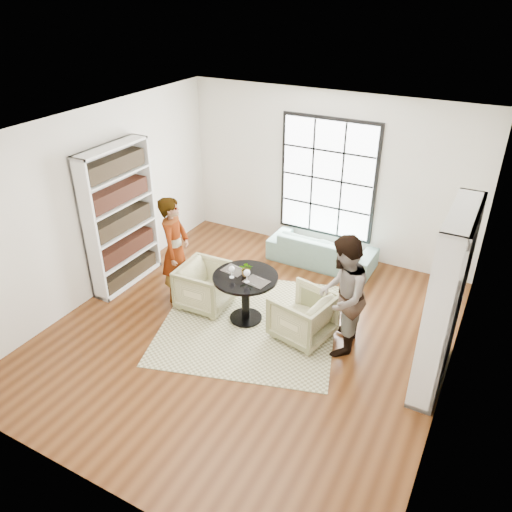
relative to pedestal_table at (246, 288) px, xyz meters
The scene contains 16 objects.
ground 0.66m from the pedestal_table, 52.73° to the right, with size 6.00×6.00×0.00m, color #5E3416.
room_shell 0.77m from the pedestal_table, 52.97° to the left, with size 6.00×6.01×6.00m.
rug 0.57m from the pedestal_table, 29.47° to the right, with size 2.58×2.58×0.01m, color #BFBD8F.
pedestal_table is the anchor object (origin of this frame).
sofa 2.23m from the pedestal_table, 80.13° to the left, with size 1.93×0.76×0.56m, color gray.
armchair_left 0.76m from the pedestal_table, behind, with size 0.78×0.80×0.73m, color #C6B18D.
armchair_right 0.95m from the pedestal_table, ahead, with size 0.77×0.80×0.72m, color tan.
person_left 1.32m from the pedestal_table, behind, with size 0.64×0.42×1.77m, color gray.
person_right 1.51m from the pedestal_table, ahead, with size 0.85×0.66×1.75m, color gray.
placemat_left 0.32m from the pedestal_table, 165.13° to the left, with size 0.34×0.26×0.01m, color #272522.
placemat_right 0.31m from the pedestal_table, 15.98° to the right, with size 0.34×0.26×0.01m, color #272522.
cutlery_left 0.33m from the pedestal_table, 165.13° to the left, with size 0.14×0.22×0.01m, color silver, non-canonical shape.
cutlery_right 0.32m from the pedestal_table, 15.98° to the right, with size 0.14×0.22×0.01m, color silver, non-canonical shape.
wine_glass_left 0.41m from the pedestal_table, 141.51° to the right, with size 0.09×0.09×0.19m.
wine_glass_right 0.40m from the pedestal_table, 53.05° to the right, with size 0.10×0.10×0.21m.
flower_centerpiece 0.33m from the pedestal_table, 83.13° to the left, with size 0.20×0.17×0.22m, color gray.
Camera 1 is at (2.89, -5.19, 4.62)m, focal length 35.00 mm.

